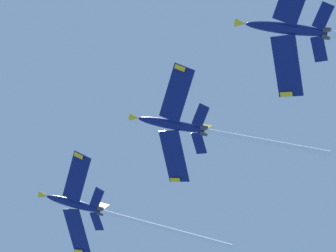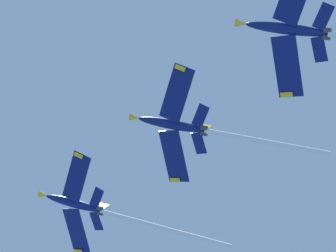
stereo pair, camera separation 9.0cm
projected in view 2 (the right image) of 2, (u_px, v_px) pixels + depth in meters
jet_lead at (92, 208)px, 115.00m from camera, size 19.36×33.06×18.38m
jet_second at (192, 128)px, 102.39m from camera, size 19.38×28.95×15.61m
jet_third at (326, 34)px, 88.65m from camera, size 19.34×31.77×16.90m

